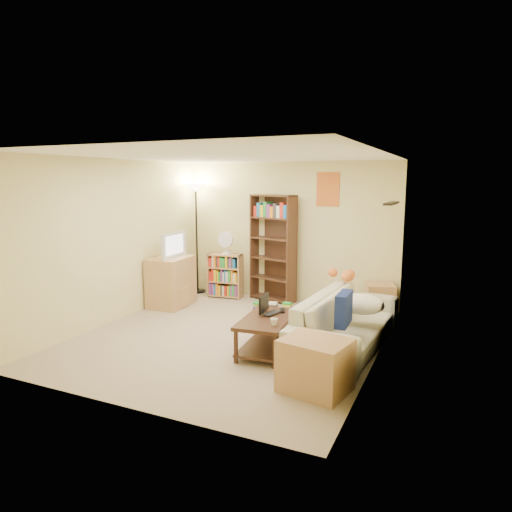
% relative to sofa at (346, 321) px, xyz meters
% --- Properties ---
extents(room, '(4.50, 4.54, 2.52)m').
position_rel_sofa_xyz_m(room, '(-1.55, -0.30, 1.29)').
color(room, tan).
rests_on(room, ground).
extents(sofa, '(2.42, 1.20, 0.67)m').
position_rel_sofa_xyz_m(sofa, '(0.00, 0.00, 0.00)').
color(sofa, beige).
rests_on(sofa, ground).
extents(navy_pillow, '(0.15, 0.45, 0.40)m').
position_rel_sofa_xyz_m(navy_pillow, '(0.08, -0.50, 0.31)').
color(navy_pillow, navy).
rests_on(navy_pillow, sofa).
extents(cream_blanket, '(0.62, 0.44, 0.27)m').
position_rel_sofa_xyz_m(cream_blanket, '(0.17, 0.04, 0.24)').
color(cream_blanket, white).
rests_on(cream_blanket, sofa).
extents(tabby_cat, '(0.53, 0.22, 0.18)m').
position_rel_sofa_xyz_m(tabby_cat, '(-0.24, 0.90, 0.43)').
color(tabby_cat, orange).
rests_on(tabby_cat, sofa).
extents(coffee_table, '(0.67, 1.08, 0.46)m').
position_rel_sofa_xyz_m(coffee_table, '(-0.86, -0.67, -0.03)').
color(coffee_table, '#3A1E16').
rests_on(coffee_table, ground).
extents(laptop, '(0.38, 0.31, 0.02)m').
position_rel_sofa_xyz_m(laptop, '(-0.82, -0.50, 0.13)').
color(laptop, black).
rests_on(laptop, coffee_table).
extents(laptop_screen, '(0.05, 0.34, 0.23)m').
position_rel_sofa_xyz_m(laptop_screen, '(-0.97, -0.51, 0.26)').
color(laptop_screen, white).
rests_on(laptop_screen, laptop).
extents(mug, '(0.12, 0.12, 0.09)m').
position_rel_sofa_xyz_m(mug, '(-0.67, -0.91, 0.16)').
color(mug, white).
rests_on(mug, coffee_table).
extents(tv_remote, '(0.12, 0.19, 0.02)m').
position_rel_sofa_xyz_m(tv_remote, '(-0.78, -0.31, 0.13)').
color(tv_remote, black).
rests_on(tv_remote, coffee_table).
extents(tv_stand, '(0.62, 0.83, 0.86)m').
position_rel_sofa_xyz_m(tv_stand, '(-3.25, 0.69, 0.09)').
color(tv_stand, tan).
rests_on(tv_stand, ground).
extents(television, '(0.77, 0.19, 0.43)m').
position_rel_sofa_xyz_m(television, '(-3.25, 0.69, 0.74)').
color(television, black).
rests_on(television, tv_stand).
extents(tall_bookshelf, '(0.91, 0.52, 1.92)m').
position_rel_sofa_xyz_m(tall_bookshelf, '(-1.77, 1.75, 0.68)').
color(tall_bookshelf, '#412619').
rests_on(tall_bookshelf, ground).
extents(short_bookshelf, '(0.66, 0.32, 0.82)m').
position_rel_sofa_xyz_m(short_bookshelf, '(-2.66, 1.58, 0.07)').
color(short_bookshelf, tan).
rests_on(short_bookshelf, ground).
extents(desk_fan, '(0.29, 0.16, 0.43)m').
position_rel_sofa_xyz_m(desk_fan, '(-2.62, 1.54, 0.72)').
color(desk_fan, white).
rests_on(desk_fan, short_bookshelf).
extents(floor_lamp, '(0.36, 0.36, 2.11)m').
position_rel_sofa_xyz_m(floor_lamp, '(-3.35, 1.72, 1.35)').
color(floor_lamp, black).
rests_on(floor_lamp, ground).
extents(side_table, '(0.55, 0.55, 0.50)m').
position_rel_sofa_xyz_m(side_table, '(0.17, 1.67, -0.08)').
color(side_table, tan).
rests_on(side_table, ground).
extents(end_cabinet, '(0.76, 0.67, 0.56)m').
position_rel_sofa_xyz_m(end_cabinet, '(0.02, -1.45, -0.06)').
color(end_cabinet, tan).
rests_on(end_cabinet, ground).
extents(book_stacks, '(0.69, 0.15, 0.21)m').
position_rel_sofa_xyz_m(book_stacks, '(-1.44, 1.01, -0.25)').
color(book_stacks, red).
rests_on(book_stacks, ground).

